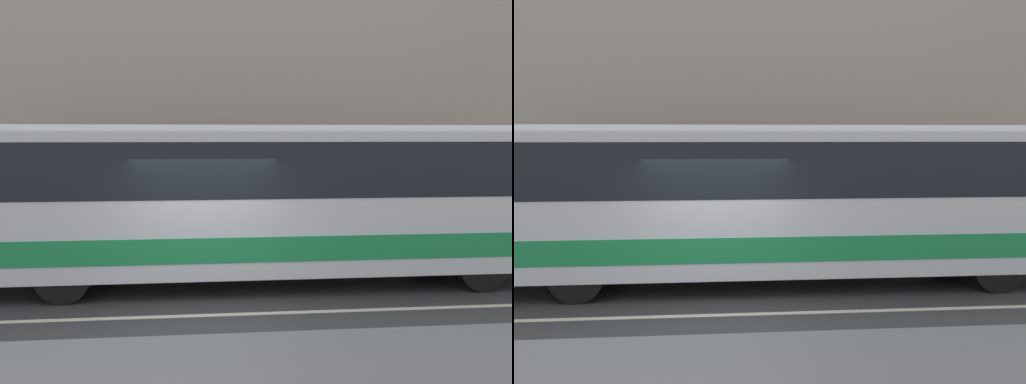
# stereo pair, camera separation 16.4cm
# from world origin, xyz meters

# --- Properties ---
(ground_plane) EXTENTS (60.00, 60.00, 0.00)m
(ground_plane) POSITION_xyz_m (0.00, 0.00, 0.00)
(ground_plane) COLOR #38383A
(sidewalk) EXTENTS (60.00, 2.71, 0.15)m
(sidewalk) POSITION_xyz_m (0.00, 5.36, 0.08)
(sidewalk) COLOR #A09E99
(sidewalk) RESTS_ON ground_plane
(building_facade) EXTENTS (60.00, 0.35, 13.39)m
(building_facade) POSITION_xyz_m (0.00, 6.86, 6.48)
(building_facade) COLOR #B7A899
(building_facade) RESTS_ON ground_plane
(lane_stripe) EXTENTS (54.00, 0.14, 0.01)m
(lane_stripe) POSITION_xyz_m (0.00, 0.00, 0.00)
(lane_stripe) COLOR beige
(lane_stripe) RESTS_ON ground_plane
(transit_bus) EXTENTS (11.63, 2.62, 3.09)m
(transit_bus) POSITION_xyz_m (0.99, 2.08, 1.74)
(transit_bus) COLOR silver
(transit_bus) RESTS_ON ground_plane
(pedestrian_waiting) EXTENTS (0.36, 0.36, 1.65)m
(pedestrian_waiting) POSITION_xyz_m (0.70, 5.50, 0.92)
(pedestrian_waiting) COLOR maroon
(pedestrian_waiting) RESTS_ON sidewalk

